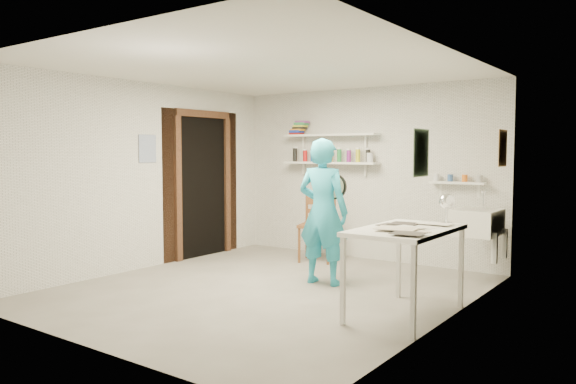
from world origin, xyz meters
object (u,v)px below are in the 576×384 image
Objects in this scene: man at (323,212)px; work_table at (405,272)px; belfast_sink at (477,222)px; wall_clock at (335,186)px; desk_lamp at (447,201)px; wooden_chair at (317,226)px.

work_table is at bearing 149.29° from man.
wall_clock reaches higher than belfast_sink.
belfast_sink is 3.93× the size of desk_lamp.
wall_clock reaches higher than work_table.
belfast_sink is 1.76m from work_table.
wooden_chair is 2.62m from desk_lamp.
desk_lamp reaches higher than work_table.
man is at bearing 174.78° from desk_lamp.
wooden_chair is at bearing -179.19° from belfast_sink.
work_table is (2.06, -1.70, -0.09)m from wooden_chair.
man is 0.35m from wall_clock.
wall_clock is 0.30× the size of wooden_chair.
work_table is at bearing -38.46° from wall_clock.
wall_clock is at bearing -65.49° from wooden_chair.
man reaches higher than work_table.
wooden_chair is 6.49× the size of desk_lamp.
wall_clock is at bearing -147.13° from belfast_sink.
work_table is 8.00× the size of desk_lamp.
man is 5.56× the size of wall_clock.
wooden_chair is at bearing 127.87° from wall_clock.
belfast_sink is 2.01× the size of wall_clock.
man is at bearing -72.51° from wooden_chair.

